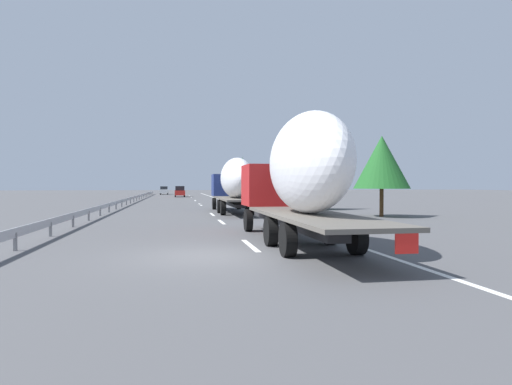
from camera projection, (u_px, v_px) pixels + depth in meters
name	position (u px, v px, depth m)	size (l,w,h in m)	color
ground_plane	(183.00, 203.00, 52.65)	(260.00, 260.00, 0.00)	#4C4C4F
lane_stripe_0	(250.00, 245.00, 15.60)	(3.20, 0.20, 0.01)	white
lane_stripe_1	(221.00, 222.00, 25.51)	(3.20, 0.20, 0.01)	white
lane_stripe_2	(212.00, 214.00, 32.02)	(3.20, 0.20, 0.01)	white
lane_stripe_3	(201.00, 205.00, 46.99)	(3.20, 0.20, 0.01)	white
lane_stripe_4	(200.00, 204.00, 49.04)	(3.20, 0.20, 0.01)	white
lane_stripe_5	(195.00, 201.00, 60.22)	(3.20, 0.20, 0.01)	white
lane_stripe_6	(191.00, 197.00, 76.29)	(3.20, 0.20, 0.01)	white
lane_stripe_7	(189.00, 196.00, 86.11)	(3.20, 0.20, 0.01)	white
edge_line_right	(224.00, 201.00, 58.56)	(110.00, 0.20, 0.01)	white
truck_lead	(234.00, 182.00, 33.66)	(13.69, 2.55, 4.17)	navy
truck_trailing	(299.00, 174.00, 15.96)	(13.65, 2.55, 4.62)	#B21919
car_white_van	(164.00, 190.00, 97.65)	(4.42, 1.77, 1.82)	white
car_red_compact	(180.00, 191.00, 78.37)	(4.73, 1.82, 1.95)	red
road_sign	(233.00, 185.00, 57.97)	(0.10, 0.90, 3.15)	gray
tree_0	(322.00, 169.00, 38.44)	(3.25, 3.25, 5.92)	#472D19
tree_1	(243.00, 173.00, 78.78)	(2.83, 2.83, 7.20)	#472D19
tree_2	(233.00, 176.00, 92.78)	(3.07, 3.07, 6.07)	#472D19
tree_3	(382.00, 162.00, 29.70)	(3.78, 3.78, 5.52)	#472D19
guardrail_median	(134.00, 198.00, 54.51)	(94.00, 0.10, 0.76)	#9EA0A5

